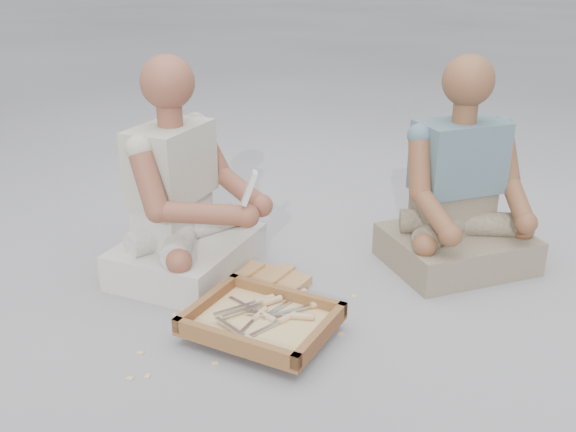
% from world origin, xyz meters
% --- Properties ---
extents(ground, '(60.00, 60.00, 0.00)m').
position_xyz_m(ground, '(0.00, 0.00, 0.00)').
color(ground, '#98989D').
rests_on(ground, ground).
extents(carved_panel, '(0.62, 0.52, 0.04)m').
position_xyz_m(carved_panel, '(-0.34, 0.23, 0.02)').
color(carved_panel, '#A87E41').
rests_on(carved_panel, ground).
extents(tool_tray, '(0.52, 0.47, 0.06)m').
position_xyz_m(tool_tray, '(-0.14, -0.07, 0.05)').
color(tool_tray, brown).
rests_on(tool_tray, carved_panel).
extents(chisel_0, '(0.12, 0.20, 0.02)m').
position_xyz_m(chisel_0, '(-0.07, 0.08, 0.06)').
color(chisel_0, silver).
rests_on(chisel_0, tool_tray).
extents(chisel_1, '(0.15, 0.19, 0.02)m').
position_xyz_m(chisel_1, '(-0.08, -0.07, 0.06)').
color(chisel_1, silver).
rests_on(chisel_1, tool_tray).
extents(chisel_2, '(0.22, 0.03, 0.02)m').
position_xyz_m(chisel_2, '(-0.04, -0.04, 0.07)').
color(chisel_2, silver).
rests_on(chisel_2, tool_tray).
extents(chisel_3, '(0.19, 0.15, 0.02)m').
position_xyz_m(chisel_3, '(0.01, 0.04, 0.07)').
color(chisel_3, silver).
rests_on(chisel_3, tool_tray).
extents(chisel_4, '(0.17, 0.16, 0.02)m').
position_xyz_m(chisel_4, '(-0.15, 0.02, 0.07)').
color(chisel_4, silver).
rests_on(chisel_4, tool_tray).
extents(chisel_5, '(0.18, 0.15, 0.02)m').
position_xyz_m(chisel_5, '(-0.15, -0.21, 0.07)').
color(chisel_5, silver).
rests_on(chisel_5, tool_tray).
extents(chisel_6, '(0.08, 0.22, 0.02)m').
position_xyz_m(chisel_6, '(-0.16, -0.06, 0.06)').
color(chisel_6, silver).
rests_on(chisel_6, tool_tray).
extents(chisel_7, '(0.18, 0.16, 0.02)m').
position_xyz_m(chisel_7, '(-0.18, 0.04, 0.06)').
color(chisel_7, silver).
rests_on(chisel_7, tool_tray).
extents(chisel_8, '(0.19, 0.14, 0.02)m').
position_xyz_m(chisel_8, '(-0.15, -0.04, 0.06)').
color(chisel_8, silver).
rests_on(chisel_8, tool_tray).
extents(wood_chip_0, '(0.02, 0.02, 0.00)m').
position_xyz_m(wood_chip_0, '(0.12, 0.23, 0.00)').
color(wood_chip_0, '#DBB681').
rests_on(wood_chip_0, ground).
extents(wood_chip_1, '(0.02, 0.02, 0.00)m').
position_xyz_m(wood_chip_1, '(-0.41, -0.06, 0.00)').
color(wood_chip_1, '#DBB681').
rests_on(wood_chip_1, ground).
extents(wood_chip_2, '(0.02, 0.02, 0.00)m').
position_xyz_m(wood_chip_2, '(-0.42, -0.34, 0.00)').
color(wood_chip_2, '#DBB681').
rests_on(wood_chip_2, ground).
extents(wood_chip_3, '(0.02, 0.02, 0.00)m').
position_xyz_m(wood_chip_3, '(0.08, 0.13, 0.00)').
color(wood_chip_3, '#DBB681').
rests_on(wood_chip_3, ground).
extents(wood_chip_4, '(0.02, 0.02, 0.00)m').
position_xyz_m(wood_chip_4, '(-0.47, -0.36, 0.00)').
color(wood_chip_4, '#DBB681').
rests_on(wood_chip_4, ground).
extents(wood_chip_5, '(0.02, 0.02, 0.00)m').
position_xyz_m(wood_chip_5, '(-0.36, 0.09, 0.00)').
color(wood_chip_5, '#DBB681').
rests_on(wood_chip_5, ground).
extents(wood_chip_6, '(0.02, 0.02, 0.00)m').
position_xyz_m(wood_chip_6, '(-0.48, 0.17, 0.00)').
color(wood_chip_6, '#DBB681').
rests_on(wood_chip_6, ground).
extents(wood_chip_7, '(0.02, 0.02, 0.00)m').
position_xyz_m(wood_chip_7, '(-0.35, 0.07, 0.00)').
color(wood_chip_7, '#DBB681').
rests_on(wood_chip_7, ground).
extents(wood_chip_8, '(0.02, 0.02, 0.00)m').
position_xyz_m(wood_chip_8, '(-0.49, -0.23, 0.00)').
color(wood_chip_8, '#DBB681').
rests_on(wood_chip_8, ground).
extents(wood_chip_9, '(0.02, 0.02, 0.00)m').
position_xyz_m(wood_chip_9, '(-0.46, -0.00, 0.00)').
color(wood_chip_9, '#DBB681').
rests_on(wood_chip_9, ground).
extents(wood_chip_10, '(0.02, 0.02, 0.00)m').
position_xyz_m(wood_chip_10, '(0.10, -0.02, 0.00)').
color(wood_chip_10, '#DBB681').
rests_on(wood_chip_10, ground).
extents(wood_chip_11, '(0.02, 0.02, 0.00)m').
position_xyz_m(wood_chip_11, '(-0.03, -0.06, 0.00)').
color(wood_chip_11, '#DBB681').
rests_on(wood_chip_11, ground).
extents(wood_chip_12, '(0.02, 0.02, 0.00)m').
position_xyz_m(wood_chip_12, '(-0.25, -0.25, 0.00)').
color(wood_chip_12, '#DBB681').
rests_on(wood_chip_12, ground).
extents(craftsman, '(0.60, 0.60, 0.81)m').
position_xyz_m(craftsman, '(-0.52, 0.32, 0.28)').
color(craftsman, silver).
rests_on(craftsman, ground).
extents(companion, '(0.65, 0.61, 0.80)m').
position_xyz_m(companion, '(0.48, 0.57, 0.27)').
color(companion, gray).
rests_on(companion, ground).
extents(mobile_phone, '(0.07, 0.06, 0.12)m').
position_xyz_m(mobile_phone, '(-0.24, 0.20, 0.40)').
color(mobile_phone, silver).
rests_on(mobile_phone, craftsman).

